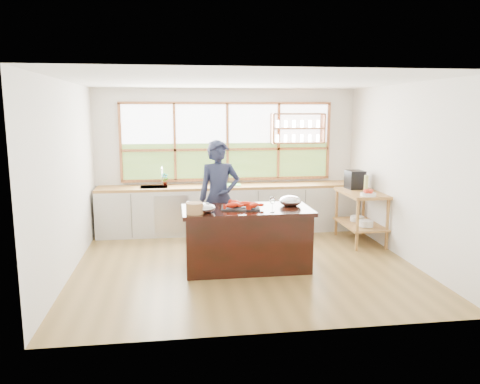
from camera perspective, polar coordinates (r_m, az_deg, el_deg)
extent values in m
plane|color=olive|center=(7.16, 0.55, -8.74)|extent=(5.00, 5.00, 0.00)
cube|color=silver|center=(9.06, -1.56, 3.96)|extent=(5.00, 0.02, 2.70)
cube|color=silver|center=(4.67, 4.70, -1.75)|extent=(5.00, 0.02, 2.70)
cube|color=silver|center=(6.93, -20.32, 1.50)|extent=(0.02, 4.50, 2.70)
cube|color=silver|center=(7.63, 19.49, 2.27)|extent=(0.02, 4.50, 2.70)
cube|color=silver|center=(6.80, 0.59, 13.37)|extent=(5.00, 4.50, 0.02)
cube|color=#A26638|center=(9.00, -1.54, 6.16)|extent=(4.05, 0.06, 1.50)
cube|color=silver|center=(9.01, -1.57, 8.38)|extent=(3.98, 0.01, 0.75)
cube|color=#37591E|center=(9.06, -1.55, 3.79)|extent=(3.98, 0.01, 0.70)
cube|color=#A26638|center=(9.13, 7.09, 9.44)|extent=(1.00, 0.28, 0.03)
cube|color=#A26638|center=(9.14, 7.05, 7.71)|extent=(1.00, 0.28, 0.03)
cube|color=#A26638|center=(9.15, 7.01, 5.99)|extent=(1.00, 0.28, 0.03)
cube|color=#A26638|center=(9.02, 3.95, 7.73)|extent=(0.03, 0.28, 0.55)
cube|color=#A26638|center=(9.28, 10.06, 7.67)|extent=(0.03, 0.28, 0.55)
cube|color=beige|center=(8.90, -1.30, -2.18)|extent=(4.90, 0.62, 0.85)
cube|color=#BABBC2|center=(8.54, -8.41, -2.77)|extent=(0.60, 0.01, 0.72)
cube|color=#A87E3C|center=(8.82, -1.31, 0.68)|extent=(4.90, 0.62, 0.05)
cube|color=#BABBC2|center=(8.78, -10.42, 0.11)|extent=(0.50, 0.42, 0.16)
cube|color=#A87E3C|center=(8.12, 17.52, -3.65)|extent=(0.04, 0.04, 0.90)
cube|color=#A87E3C|center=(9.01, 14.80, -2.21)|extent=(0.04, 0.04, 0.90)
cube|color=#A87E3C|center=(7.91, 14.11, -3.84)|extent=(0.04, 0.04, 0.90)
cube|color=#A87E3C|center=(8.82, 11.68, -2.33)|extent=(0.04, 0.04, 0.90)
cube|color=#A87E3C|center=(8.49, 14.44, -3.83)|extent=(0.62, 1.10, 0.03)
cube|color=#A87E3C|center=(8.38, 14.60, -0.13)|extent=(0.62, 1.10, 0.05)
cylinder|color=silver|center=(8.25, 15.12, -3.76)|extent=(0.24, 0.24, 0.11)
cylinder|color=silver|center=(8.61, 14.08, -3.21)|extent=(0.24, 0.24, 0.09)
cube|color=black|center=(6.85, 0.81, -5.94)|extent=(1.77, 0.82, 0.84)
cube|color=black|center=(6.74, 0.82, -2.26)|extent=(1.85, 0.90, 0.06)
imported|color=#1C2138|center=(7.45, -2.55, -0.72)|extent=(0.70, 0.48, 1.83)
imported|color=slate|center=(8.80, -9.16, 1.53)|extent=(0.15, 0.12, 0.25)
cube|color=#59CB4F|center=(8.82, -1.21, 0.89)|extent=(0.43, 0.34, 0.01)
cube|color=black|center=(8.64, 13.84, 1.47)|extent=(0.31, 0.33, 0.33)
cylinder|color=tan|center=(8.32, 15.12, 0.98)|extent=(0.09, 0.09, 0.30)
cylinder|color=silver|center=(7.99, 15.37, -0.28)|extent=(0.26, 0.26, 0.05)
sphere|color=red|center=(8.00, 15.71, 0.08)|extent=(0.07, 0.07, 0.07)
sphere|color=red|center=(8.03, 15.35, 0.13)|extent=(0.07, 0.07, 0.07)
sphere|color=red|center=(7.99, 15.03, 0.10)|extent=(0.07, 0.07, 0.07)
sphere|color=red|center=(7.94, 15.20, 0.03)|extent=(0.07, 0.07, 0.07)
sphere|color=red|center=(7.95, 15.62, 0.02)|extent=(0.07, 0.07, 0.07)
cube|color=black|center=(6.72, 0.06, -1.94)|extent=(0.59, 0.46, 0.02)
ellipsoid|color=red|center=(6.65, -0.90, -1.64)|extent=(0.23, 0.15, 0.08)
ellipsoid|color=red|center=(6.75, 0.71, -1.48)|extent=(0.23, 0.14, 0.08)
ellipsoid|color=red|center=(6.65, 1.72, -1.66)|extent=(0.21, 0.21, 0.08)
ellipsoid|color=red|center=(6.82, -0.50, -1.34)|extent=(0.18, 0.23, 0.08)
ellipsoid|color=#BABBC2|center=(6.48, -4.33, -1.94)|extent=(0.29, 0.29, 0.14)
ellipsoid|color=#BABBC2|center=(6.95, 6.15, -1.09)|extent=(0.33, 0.33, 0.16)
cylinder|color=white|center=(6.49, 3.95, -2.44)|extent=(0.06, 0.06, 0.01)
cylinder|color=white|center=(6.48, 3.96, -1.87)|extent=(0.01, 0.01, 0.13)
ellipsoid|color=white|center=(6.46, 3.97, -1.00)|extent=(0.08, 0.08, 0.10)
cylinder|color=#AE824B|center=(6.40, -5.55, -1.99)|extent=(0.24, 0.24, 0.15)
cylinder|color=silver|center=(6.78, -6.26, -1.64)|extent=(0.08, 0.30, 0.08)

